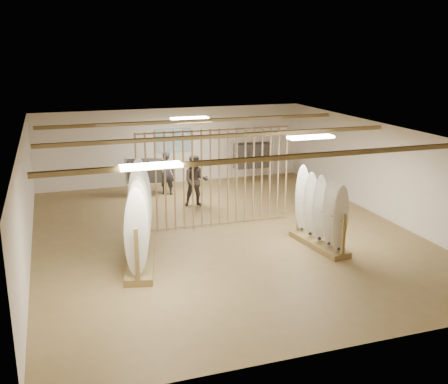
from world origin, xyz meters
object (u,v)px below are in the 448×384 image
object	(u,v)px
rack_right	(320,222)
clothing_rack_b	(252,156)
rack_left	(140,232)
clothing_rack_a	(145,171)
shopper_b	(196,178)
shopper_a	(167,170)

from	to	relation	value
rack_right	clothing_rack_b	distance (m)	6.71
rack_left	clothing_rack_b	xyz separation A→B (m)	(5.29, 6.23, 0.28)
clothing_rack_a	shopper_b	world-z (taller)	shopper_b
rack_left	shopper_a	xyz separation A→B (m)	(1.90, 5.68, 0.11)
rack_left	rack_right	bearing A→B (deg)	7.04
clothing_rack_b	shopper_b	bearing A→B (deg)	-139.66
clothing_rack_a	clothing_rack_b	bearing A→B (deg)	19.49
rack_right	clothing_rack_a	bearing A→B (deg)	111.94
clothing_rack_b	shopper_b	xyz separation A→B (m)	(-2.82, -2.24, -0.09)
rack_left	clothing_rack_b	size ratio (longest dim) A/B	1.75
shopper_a	clothing_rack_b	bearing A→B (deg)	-139.64
shopper_a	shopper_b	bearing A→B (deg)	139.78
rack_left	rack_right	distance (m)	4.54
clothing_rack_b	clothing_rack_a	bearing A→B (deg)	-169.84
clothing_rack_a	shopper_a	world-z (taller)	shopper_a
rack_right	shopper_b	xyz separation A→B (m)	(-2.05, 4.40, 0.30)
rack_left	shopper_a	distance (m)	5.99
rack_left	clothing_rack_a	bearing A→B (deg)	90.99
clothing_rack_a	shopper_b	bearing A→B (deg)	-39.58
rack_right	clothing_rack_b	size ratio (longest dim) A/B	1.29
shopper_a	shopper_b	xyz separation A→B (m)	(0.57, -1.70, 0.08)
rack_right	shopper_a	world-z (taller)	rack_right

